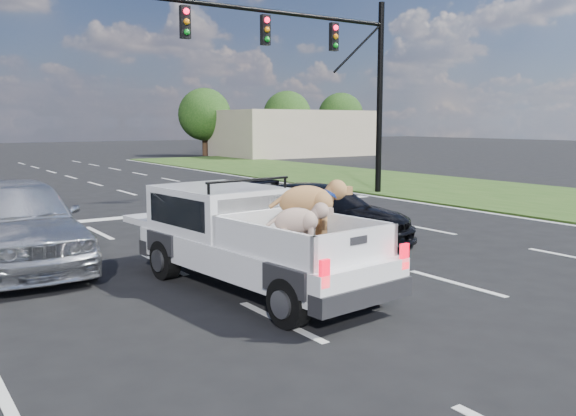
# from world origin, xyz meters

# --- Properties ---
(ground) EXTENTS (160.00, 160.00, 0.00)m
(ground) POSITION_xyz_m (0.00, 0.00, 0.00)
(ground) COLOR black
(ground) RESTS_ON ground
(road_markings) EXTENTS (17.75, 60.00, 0.01)m
(road_markings) POSITION_xyz_m (0.00, 6.56, 0.01)
(road_markings) COLOR silver
(road_markings) RESTS_ON ground
(grass_shoulder_right) EXTENTS (8.00, 60.00, 0.06)m
(grass_shoulder_right) POSITION_xyz_m (13.00, 6.00, 0.03)
(grass_shoulder_right) COLOR #244415
(grass_shoulder_right) RESTS_ON ground
(traffic_signal) EXTENTS (9.11, 0.31, 7.00)m
(traffic_signal) POSITION_xyz_m (7.20, 10.50, 4.73)
(traffic_signal) COLOR black
(traffic_signal) RESTS_ON ground
(building_right) EXTENTS (12.00, 7.00, 3.60)m
(building_right) POSITION_xyz_m (22.00, 34.00, 1.80)
(building_right) COLOR tan
(building_right) RESTS_ON ground
(tree_far_d) EXTENTS (4.20, 4.20, 5.40)m
(tree_far_d) POSITION_xyz_m (16.00, 38.00, 3.29)
(tree_far_d) COLOR #332114
(tree_far_d) RESTS_ON ground
(tree_far_e) EXTENTS (4.20, 4.20, 5.40)m
(tree_far_e) POSITION_xyz_m (24.00, 38.00, 3.29)
(tree_far_e) COLOR #332114
(tree_far_e) RESTS_ON ground
(tree_far_f) EXTENTS (4.20, 4.20, 5.40)m
(tree_far_f) POSITION_xyz_m (30.00, 38.00, 3.29)
(tree_far_f) COLOR #332114
(tree_far_f) RESTS_ON ground
(pickup_truck) EXTENTS (2.26, 4.90, 1.78)m
(pickup_truck) POSITION_xyz_m (-1.20, 1.67, 0.84)
(pickup_truck) COLOR black
(pickup_truck) RESTS_ON ground
(silver_sedan) EXTENTS (2.08, 5.01, 1.70)m
(silver_sedan) POSITION_xyz_m (-4.06, 5.30, 0.85)
(silver_sedan) COLOR silver
(silver_sedan) RESTS_ON ground
(black_coupe) EXTENTS (3.00, 4.70, 1.27)m
(black_coupe) POSITION_xyz_m (2.20, 4.25, 0.63)
(black_coupe) COLOR black
(black_coupe) RESTS_ON ground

